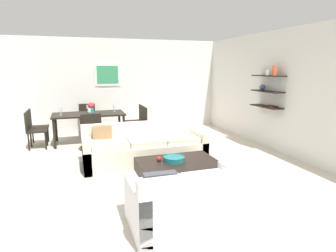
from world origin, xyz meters
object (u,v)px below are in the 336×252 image
dining_chair_foot (91,130)px  wine_glass_head (88,107)px  sofa_beige (144,149)px  dining_chair_right_near (141,121)px  wine_glass_right_far (114,107)px  dining_chair_left_near (33,128)px  dining_chair_head (88,117)px  wine_glass_left_near (60,110)px  dining_chair_left_far (35,125)px  loveseat_white (191,203)px  apple_on_coffee_table (159,159)px  dining_chair_right_far (137,119)px  decorative_bowl (174,159)px  wine_glass_foot (89,110)px  dining_table (89,116)px  wine_glass_left_far (61,109)px  centerpiece_vase (91,107)px  coffee_table (178,173)px

dining_chair_foot → wine_glass_head: size_ratio=5.40×
sofa_beige → dining_chair_right_near: bearing=79.3°
wine_glass_right_far → dining_chair_left_near: bearing=-171.1°
dining_chair_head → wine_glass_left_near: 1.21m
dining_chair_left_far → dining_chair_foot: same height
loveseat_white → dining_chair_left_far: dining_chair_left_far is taller
apple_on_coffee_table → wine_glass_head: wine_glass_head is taller
dining_chair_right_far → wine_glass_right_far: wine_glass_right_far is taller
decorative_bowl → dining_chair_foot: bearing=116.5°
dining_chair_left_far → dining_chair_foot: bearing=-39.0°
dining_chair_right_near → wine_glass_foot: bearing=-172.0°
decorative_bowl → dining_chair_left_near: (-2.45, 2.99, 0.08)m
dining_table → wine_glass_left_near: size_ratio=10.12×
dining_chair_right_far → wine_glass_left_far: bearing=-177.4°
dining_chair_head → dining_chair_left_far: size_ratio=1.00×
loveseat_white → centerpiece_vase: bearing=100.8°
dining_chair_foot → centerpiece_vase: (0.07, 0.90, 0.39)m
decorative_bowl → wine_glass_right_far: (-0.51, 3.29, 0.45)m
dining_chair_left_near → wine_glass_left_near: bearing=8.0°
apple_on_coffee_table → dining_table: (-0.93, 3.10, 0.26)m
dining_chair_right_far → wine_glass_foot: size_ratio=4.77×
sofa_beige → apple_on_coffee_table: bearing=-90.5°
decorative_bowl → dining_chair_left_far: (-2.45, 3.38, 0.08)m
apple_on_coffee_table → dining_table: 3.25m
sofa_beige → dining_chair_right_near: size_ratio=2.71×
loveseat_white → centerpiece_vase: 4.64m
dining_chair_right_near → wine_glass_left_near: size_ratio=5.07×
dining_chair_right_far → dining_chair_foot: size_ratio=1.00×
wine_glass_left_far → wine_glass_right_far: size_ratio=0.94×
apple_on_coffee_table → dining_chair_right_far: bearing=83.9°
sofa_beige → dining_chair_left_far: 3.13m
coffee_table → centerpiece_vase: 3.55m
wine_glass_foot → wine_glass_left_near: wine_glass_foot is taller
wine_glass_head → wine_glass_right_far: wine_glass_right_far is taller
wine_glass_left_near → dining_chair_left_near: bearing=-172.0°
dining_table → dining_chair_right_far: (1.28, 0.20, -0.17)m
wine_glass_foot → wine_glass_left_near: (-0.66, 0.27, -0.01)m
dining_chair_foot → wine_glass_left_near: wine_glass_left_near is taller
loveseat_white → wine_glass_left_near: wine_glass_left_near is taller
sofa_beige → wine_glass_foot: 1.96m
coffee_table → dining_chair_right_near: (0.05, 3.03, 0.31)m
sofa_beige → coffee_table: size_ratio=1.84×
dining_chair_left_near → dining_chair_head: same height
dining_chair_foot → wine_glass_left_near: (-0.66, 0.73, 0.37)m
wine_glass_foot → wine_glass_left_near: 0.71m
dining_chair_left_near → wine_glass_left_near: wine_glass_left_near is taller
coffee_table → dining_chair_left_far: dining_chair_left_far is taller
dining_chair_foot → dining_chair_head: bearing=90.0°
dining_chair_right_far → dining_chair_left_far: (-2.57, 0.00, 0.00)m
dining_chair_right_far → wine_glass_left_far: (-1.94, -0.09, 0.37)m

